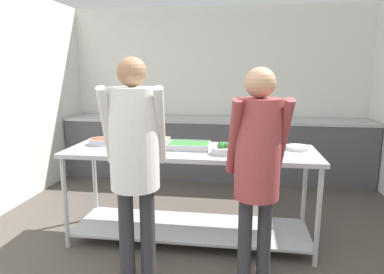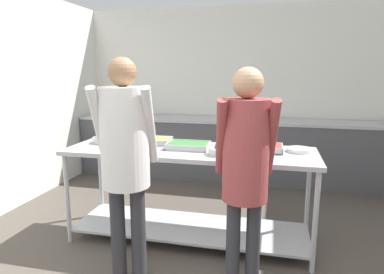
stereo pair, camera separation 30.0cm
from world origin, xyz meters
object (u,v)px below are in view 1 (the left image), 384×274
guest_serving_left (134,150)px  serving_tray_roast (261,146)px  plate_stack (298,148)px  broccoli_bowl (224,150)px  sauce_pan (101,141)px  serving_tray_greens (147,141)px  serving_tray_vegetables (189,146)px  guest_serving_right (257,159)px  water_bottle (137,110)px

guest_serving_left → serving_tray_roast: bearing=43.8°
plate_stack → guest_serving_left: bearing=-144.2°
broccoli_bowl → guest_serving_left: 0.91m
sauce_pan → broccoli_bowl: (1.25, -0.23, 0.01)m
broccoli_bowl → serving_tray_roast: broccoli_bowl is taller
broccoli_bowl → plate_stack: broccoli_bowl is taller
sauce_pan → serving_tray_roast: bearing=0.8°
serving_tray_greens → guest_serving_left: (0.19, -1.00, 0.14)m
serving_tray_roast → guest_serving_left: bearing=-136.2°
serving_tray_vegetables → plate_stack: (1.03, 0.09, -0.01)m
guest_serving_left → guest_serving_right: bearing=1.6°
serving_tray_greens → sauce_pan: bearing=-166.9°
sauce_pan → serving_tray_vegetables: 0.91m
broccoli_bowl → guest_serving_left: bearing=-132.6°
plate_stack → serving_tray_greens: bearing=177.8°
serving_tray_greens → guest_serving_right: guest_serving_right is taller
serving_tray_greens → guest_serving_left: guest_serving_left is taller
serving_tray_roast → sauce_pan: bearing=-179.2°
serving_tray_roast → water_bottle: bearing=132.4°
serving_tray_greens → plate_stack: (1.49, -0.06, -0.01)m
water_bottle → guest_serving_right: bearing=-58.7°
guest_serving_left → guest_serving_right: size_ratio=1.04×
serving_tray_roast → water_bottle: water_bottle is taller
sauce_pan → serving_tray_greens: (0.45, 0.10, -0.01)m
plate_stack → water_bottle: (-2.20, 2.01, 0.11)m
plate_stack → guest_serving_left: size_ratio=0.13×
broccoli_bowl → guest_serving_right: size_ratio=0.13×
serving_tray_greens → water_bottle: (-0.71, 1.95, 0.10)m
serving_tray_vegetables → sauce_pan: bearing=177.1°
serving_tray_roast → guest_serving_left: guest_serving_left is taller
serving_tray_vegetables → guest_serving_left: bearing=-107.6°
broccoli_bowl → water_bottle: (-1.51, 2.28, 0.09)m
serving_tray_roast → guest_serving_left: size_ratio=0.22×
serving_tray_greens → serving_tray_roast: (1.15, -0.08, 0.00)m
serving_tray_roast → plate_stack: serving_tray_roast is taller
water_bottle → broccoli_bowl: bearing=-56.5°
sauce_pan → water_bottle: water_bottle is taller
guest_serving_left → guest_serving_right: (0.88, 0.03, -0.04)m
broccoli_bowl → guest_serving_left: guest_serving_left is taller
serving_tray_greens → guest_serving_left: size_ratio=0.26×
sauce_pan → serving_tray_greens: size_ratio=0.85×
serving_tray_greens → broccoli_bowl: broccoli_bowl is taller
serving_tray_vegetables → guest_serving_right: size_ratio=0.24×
plate_stack → broccoli_bowl: bearing=-158.3°
serving_tray_vegetables → guest_serving_right: bearing=-53.2°
sauce_pan → guest_serving_right: (1.52, -0.87, 0.10)m
serving_tray_vegetables → water_bottle: (-1.17, 2.10, 0.10)m
serving_tray_greens → plate_stack: size_ratio=1.98×
serving_tray_vegetables → water_bottle: 2.40m
guest_serving_right → plate_stack: bearing=65.4°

